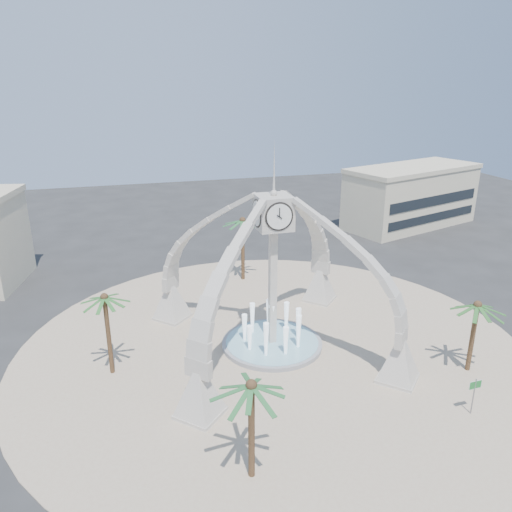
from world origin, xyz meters
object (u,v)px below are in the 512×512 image
object	(u,v)px
palm_east	(478,306)
palm_west	(104,298)
fountain	(272,343)
palm_south	(251,387)
street_sign	(475,389)
clock_tower	(273,270)
palm_north	(243,221)

from	to	relation	value
palm_east	palm_west	xyz separation A→B (m)	(-25.10, 6.85, 0.73)
fountain	palm_west	world-z (taller)	palm_west
palm_east	palm_west	size ratio (longest dim) A/B	0.89
palm_west	palm_south	distance (m)	14.31
palm_east	palm_west	distance (m)	26.03
street_sign	clock_tower	bearing A→B (deg)	126.05
palm_west	street_sign	bearing A→B (deg)	-27.19
palm_east	clock_tower	bearing A→B (deg)	150.01
palm_east	street_sign	distance (m)	6.39
clock_tower	palm_east	bearing A→B (deg)	-29.99
clock_tower	palm_east	xyz separation A→B (m)	(12.74, -7.35, -1.29)
palm_north	street_sign	distance (m)	27.67
palm_west	palm_north	xyz separation A→B (m)	(13.71, 14.77, 0.51)
fountain	palm_east	bearing A→B (deg)	-29.99
clock_tower	palm_south	world-z (taller)	clock_tower
clock_tower	street_sign	size ratio (longest dim) A/B	6.90
street_sign	palm_south	bearing A→B (deg)	-178.47
palm_north	palm_south	world-z (taller)	palm_north
fountain	street_sign	size ratio (longest dim) A/B	3.08
palm_east	street_sign	size ratio (longest dim) A/B	2.30
palm_west	palm_north	bearing A→B (deg)	47.12
fountain	palm_west	bearing A→B (deg)	-177.70
fountain	palm_west	distance (m)	13.61
palm_south	clock_tower	bearing A→B (deg)	67.68
fountain	palm_north	bearing A→B (deg)	84.62
palm_south	street_sign	world-z (taller)	palm_south
palm_west	street_sign	distance (m)	24.98
palm_east	street_sign	xyz separation A→B (m)	(-3.18, -4.41, -3.35)
palm_west	palm_south	world-z (taller)	palm_west
palm_north	palm_south	bearing A→B (deg)	-103.75
clock_tower	street_sign	xyz separation A→B (m)	(9.55, -11.76, -4.63)
palm_west	palm_north	world-z (taller)	palm_north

